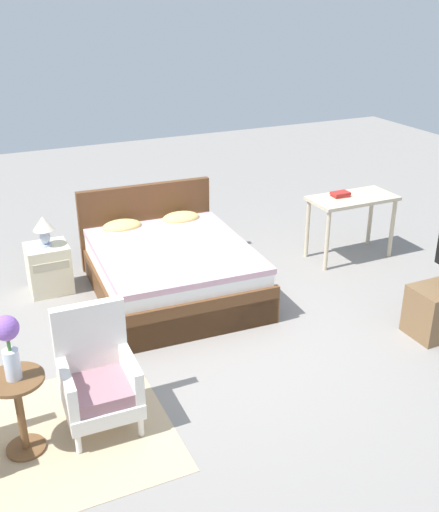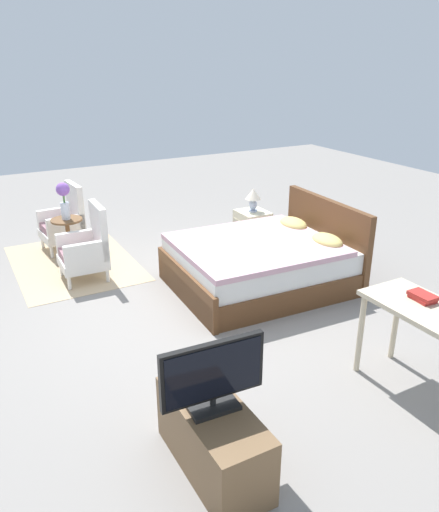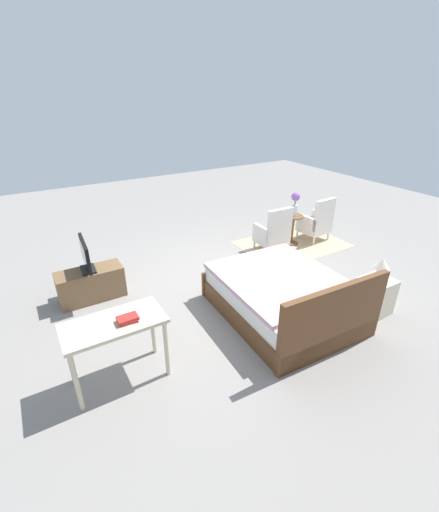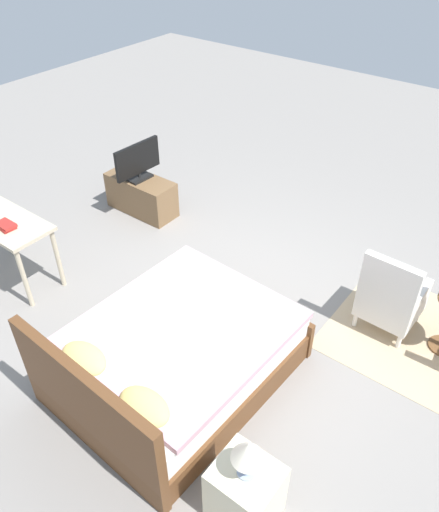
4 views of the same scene
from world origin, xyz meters
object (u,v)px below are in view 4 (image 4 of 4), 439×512
bed (174,357)px  vanity_desk (8,230)px  nightstand (245,493)px  table_lamp (248,455)px  tv_flatscreen (138,161)px  tv_stand (141,195)px  book_stack (6,226)px  armchair_by_window_right (390,298)px

bed → vanity_desk: 2.35m
bed → vanity_desk: (2.32, -0.02, 0.36)m
nightstand → table_lamp: (-0.00, 0.00, 0.48)m
bed → tv_flatscreen: tv_flatscreen is taller
tv_stand → book_stack: bearing=91.2°
tv_flatscreen → armchair_by_window_right: bearing=178.4°
bed → tv_flatscreen: size_ratio=2.93×
bed → book_stack: bed is taller
tv_stand → book_stack: book_stack is taller
armchair_by_window_right → table_lamp: armchair_by_window_right is taller
table_lamp → tv_stand: (3.40, -2.45, -0.50)m
book_stack → tv_stand: bearing=-88.8°
vanity_desk → book_stack: (-0.13, 0.07, 0.15)m
nightstand → vanity_desk: 3.57m
armchair_by_window_right → tv_stand: (3.45, -0.09, -0.14)m
armchair_by_window_right → tv_flatscreen: size_ratio=1.33×
bed → armchair_by_window_right: 2.15m
tv_stand → tv_flatscreen: size_ratio=1.38×
bed → tv_stand: 2.90m
table_lamp → book_stack: 3.40m
table_lamp → tv_flatscreen: size_ratio=0.48×
nightstand → book_stack: book_stack is taller
armchair_by_window_right → tv_flatscreen: 3.47m
armchair_by_window_right → table_lamp: 2.38m
armchair_by_window_right → book_stack: armchair_by_window_right is taller
tv_stand → vanity_desk: 1.89m
bed → vanity_desk: size_ratio=1.96×
nightstand → tv_flatscreen: 4.22m
book_stack → vanity_desk: bearing=-27.2°
book_stack → armchair_by_window_right: bearing=-151.9°
table_lamp → tv_stand: table_lamp is taller
bed → nightstand: 1.31m
bed → vanity_desk: bearing=-0.4°
nightstand → table_lamp: table_lamp is taller
vanity_desk → armchair_by_window_right: bearing=-153.7°
book_stack → table_lamp: bearing=170.9°
bed → armchair_by_window_right: bearing=-124.7°
tv_flatscreen → book_stack: size_ratio=3.28×
bed → nightstand: bearing=153.4°
armchair_by_window_right → vanity_desk: bearing=26.3°
vanity_desk → table_lamp: bearing=170.2°
bed → book_stack: (2.19, 0.05, 0.50)m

